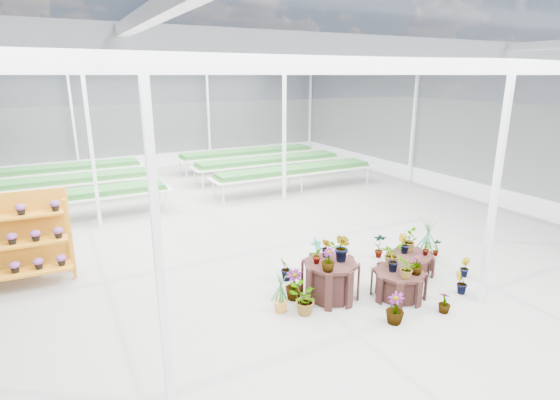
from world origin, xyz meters
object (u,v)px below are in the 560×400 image
plinth_low (411,263)px  plinth_tall (330,280)px  plinth_mid (398,284)px  shelf_rack (25,240)px

plinth_low → plinth_tall: bearing=-177.4°
plinth_mid → plinth_low: 1.22m
shelf_rack → plinth_low: bearing=-21.1°
plinth_tall → shelf_rack: shelf_rack is taller
plinth_low → shelf_rack: bearing=155.6°
plinth_mid → shelf_rack: bearing=147.6°
shelf_rack → plinth_tall: bearing=-30.4°
plinth_low → shelf_rack: size_ratio=0.51×
plinth_mid → shelf_rack: (-6.39, 4.06, 0.67)m
plinth_tall → shelf_rack: bearing=146.3°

